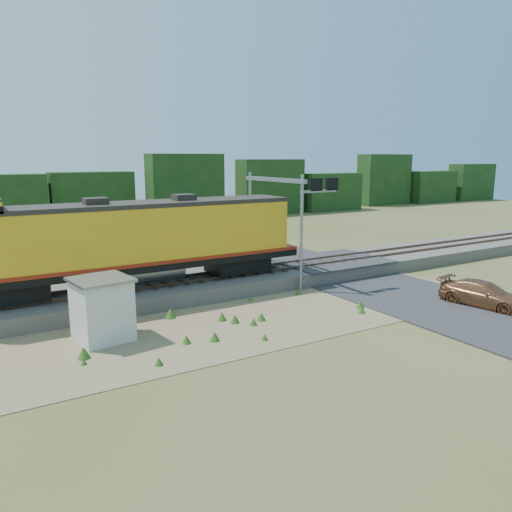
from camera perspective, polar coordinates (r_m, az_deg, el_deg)
ground at (r=24.49m, az=4.76°, el=-6.56°), size 140.00×140.00×0.00m
ballast at (r=29.26m, az=-2.11°, el=-2.76°), size 70.00×5.00×0.80m
rails at (r=29.14m, az=-2.12°, el=-1.84°), size 70.00×1.54×0.16m
dirt_shoulder at (r=23.82m, az=0.12°, el=-7.00°), size 26.00×8.00×0.03m
road at (r=29.46m, az=15.04°, el=-3.67°), size 7.00×66.00×0.86m
tree_line_north at (r=58.65m, az=-17.57°, el=6.41°), size 130.00×3.00×6.50m
weed_clumps at (r=22.79m, az=-2.61°, el=-7.90°), size 15.00×6.20×0.56m
locomotive at (r=26.27m, az=-14.25°, el=1.79°), size 18.50×2.82×4.77m
shed at (r=21.55m, az=-17.18°, el=-5.80°), size 2.52×2.52×2.65m
signal_gantry at (r=29.43m, az=3.29°, el=6.29°), size 2.59×6.20×6.54m
car at (r=27.88m, az=24.56°, el=-3.99°), size 2.54×4.64×1.27m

